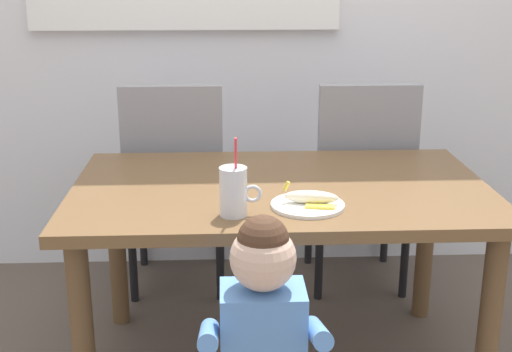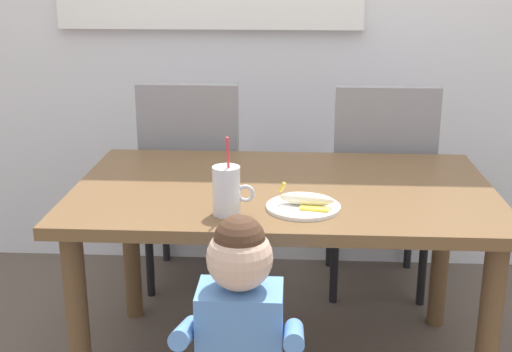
% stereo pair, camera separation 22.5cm
% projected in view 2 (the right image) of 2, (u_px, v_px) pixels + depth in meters
% --- Properties ---
extents(dining_table, '(1.42, 0.87, 0.71)m').
position_uv_depth(dining_table, '(283.00, 211.00, 2.38)').
color(dining_table, brown).
rests_on(dining_table, ground).
extents(dining_chair_left, '(0.44, 0.45, 0.96)m').
position_uv_depth(dining_chair_left, '(193.00, 174.00, 3.03)').
color(dining_chair_left, gray).
rests_on(dining_chair_left, ground).
extents(dining_chair_right, '(0.44, 0.45, 0.96)m').
position_uv_depth(dining_chair_right, '(380.00, 178.00, 2.97)').
color(dining_chair_right, gray).
rests_on(dining_chair_right, ground).
extents(toddler_standing, '(0.33, 0.24, 0.84)m').
position_uv_depth(toddler_standing, '(240.00, 328.00, 1.79)').
color(toddler_standing, '#3F4760').
rests_on(toddler_standing, ground).
extents(milk_cup, '(0.13, 0.08, 0.25)m').
position_uv_depth(milk_cup, '(227.00, 193.00, 2.07)').
color(milk_cup, silver).
rests_on(milk_cup, dining_table).
extents(snack_plate, '(0.23, 0.23, 0.01)m').
position_uv_depth(snack_plate, '(303.00, 207.00, 2.13)').
color(snack_plate, white).
rests_on(snack_plate, dining_table).
extents(peeled_banana, '(0.18, 0.12, 0.07)m').
position_uv_depth(peeled_banana, '(308.00, 200.00, 2.12)').
color(peeled_banana, '#F4EAC6').
rests_on(peeled_banana, snack_plate).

